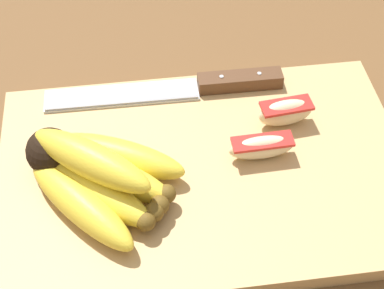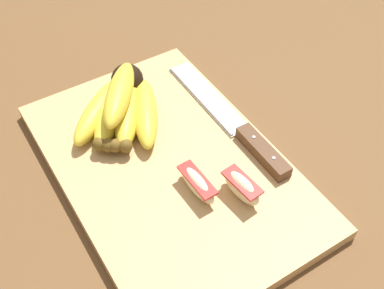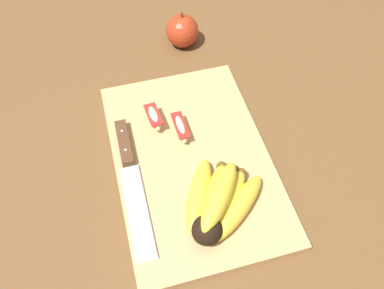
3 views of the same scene
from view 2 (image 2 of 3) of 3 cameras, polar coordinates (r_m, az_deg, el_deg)
ground_plane at (r=0.69m, az=-2.67°, el=-1.75°), size 6.00×6.00×0.00m
cutting_board at (r=0.67m, az=-2.68°, el=-2.68°), size 0.43×0.28×0.02m
banana_bunch at (r=0.71m, az=-8.43°, el=4.53°), size 0.17×0.17×0.07m
chefs_knife at (r=0.70m, az=5.96°, el=1.55°), size 0.28×0.04×0.02m
apple_wedge_near at (r=0.62m, az=5.90°, el=-5.03°), size 0.06×0.03×0.03m
apple_wedge_middle at (r=0.62m, az=0.61°, el=-4.67°), size 0.07×0.02×0.03m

